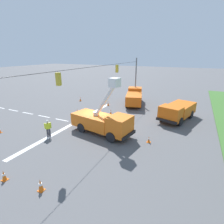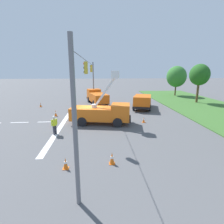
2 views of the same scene
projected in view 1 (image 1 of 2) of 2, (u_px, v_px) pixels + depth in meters
name	position (u px, v px, depth m)	size (l,w,h in m)	color
ground_plane	(98.00, 127.00, 19.54)	(200.00, 200.00, 0.00)	#565659
lane_markings	(65.00, 121.00, 21.44)	(17.60, 15.25, 0.01)	silver
signal_gantry	(96.00, 90.00, 18.17)	(26.20, 0.33, 7.20)	slate
utility_truck_bucket_lift	(103.00, 121.00, 17.59)	(3.39, 6.89, 5.78)	orange
utility_truck_support_near	(177.00, 111.00, 21.43)	(6.53, 4.12, 2.12)	orange
utility_truck_support_far	(134.00, 97.00, 28.09)	(7.06, 4.07, 2.36)	orange
road_worker	(48.00, 127.00, 17.00)	(0.53, 0.45, 1.77)	#383842
traffic_cone_foreground_left	(80.00, 99.00, 30.28)	(0.36, 0.36, 0.74)	orange
traffic_cone_foreground_right	(41.00, 185.00, 10.37)	(0.36, 0.36, 0.80)	orange
traffic_cone_mid_left	(111.00, 112.00, 23.37)	(0.36, 0.36, 0.78)	orange
traffic_cone_mid_right	(4.00, 175.00, 11.24)	(0.36, 0.36, 0.73)	orange
traffic_cone_near_bucket	(108.00, 103.00, 27.71)	(0.36, 0.36, 0.73)	orange
traffic_cone_lane_edge_a	(149.00, 139.00, 16.11)	(0.36, 0.36, 0.63)	orange
traffic_cone_far_left	(77.00, 112.00, 23.52)	(0.36, 0.36, 0.79)	orange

